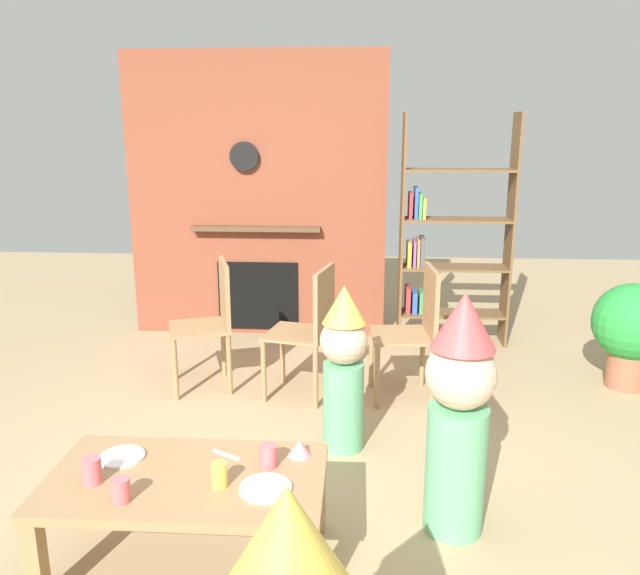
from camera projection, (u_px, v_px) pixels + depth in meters
ground_plane at (285, 496)px, 3.10m from camera, size 12.00×12.00×0.00m
brick_fireplace_feature at (257, 198)px, 5.35m from camera, size 2.20×0.28×2.40m
bookshelf at (445, 241)px, 5.14m from camera, size 0.90×0.28×1.90m
coffee_table at (187, 490)px, 2.54m from camera, size 1.12×0.62×0.41m
paper_cup_near_left at (121, 490)px, 2.34m from camera, size 0.07×0.07×0.09m
paper_cup_near_right at (92, 470)px, 2.46m from camera, size 0.07×0.07×0.11m
paper_cup_center at (268, 456)px, 2.58m from camera, size 0.07×0.07×0.10m
paper_cup_far_left at (219, 475)px, 2.43m from camera, size 0.06×0.06×0.10m
paper_plate_front at (122, 457)px, 2.66m from camera, size 0.19×0.19×0.01m
paper_plate_rear at (265, 488)px, 2.43m from camera, size 0.21×0.21×0.01m
birthday_cake_slice at (299, 448)px, 2.67m from camera, size 0.10×0.10×0.07m
table_fork at (226, 455)px, 2.68m from camera, size 0.14×0.09×0.01m
child_in_pink at (459, 409)px, 2.72m from camera, size 0.31×0.31×1.12m
child_by_the_chairs at (344, 364)px, 3.46m from camera, size 0.27×0.27×0.96m
dining_chair_left at (212, 317)px, 4.31m from camera, size 0.51×0.51×0.90m
dining_chair_middle at (311, 325)px, 4.14m from camera, size 0.48×0.48×0.90m
dining_chair_right at (416, 325)px, 4.13m from camera, size 0.43×0.43×0.90m
potted_plant_tall at (632, 327)px, 4.31m from camera, size 0.54×0.54×0.75m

